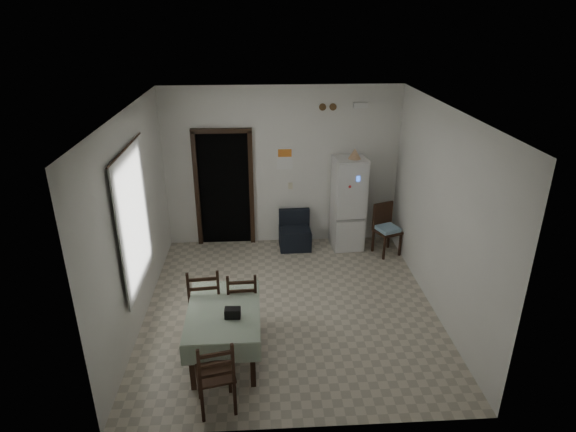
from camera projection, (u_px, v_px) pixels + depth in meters
The scene contains 25 objects.
ground at pixel (290, 307), 7.13m from camera, with size 4.50×4.50×0.00m, color #B4A993.
ceiling at pixel (290, 110), 5.99m from camera, with size 4.20×4.50×0.02m, color white, non-canonical shape.
wall_back at pixel (282, 167), 8.62m from camera, with size 4.20×0.02×2.90m, color silver, non-canonical shape.
wall_front at pixel (306, 312), 4.50m from camera, with size 4.20×0.02×2.90m, color silver, non-canonical shape.
wall_left at pixel (134, 221), 6.44m from camera, with size 0.02×4.50×2.90m, color silver, non-canonical shape.
wall_right at pixel (441, 213), 6.68m from camera, with size 0.02×4.50×2.90m, color silver, non-canonical shape.
doorway at pixel (225, 185), 8.91m from camera, with size 1.06×0.52×2.22m.
window_recess at pixel (126, 220), 6.22m from camera, with size 0.10×1.20×1.60m, color silver.
curtain at pixel (134, 220), 6.22m from camera, with size 0.02×1.45×1.85m, color silver.
curtain_rod at pixel (125, 148), 5.85m from camera, with size 0.02×0.02×1.60m, color black.
calendar at pixel (285, 158), 8.55m from camera, with size 0.28×0.02×0.40m, color white.
calendar_image at pixel (285, 153), 8.50m from camera, with size 0.24×0.01×0.14m, color orange.
light_switch at pixel (290, 186), 8.76m from camera, with size 0.08×0.02×0.12m, color beige.
vent_left at pixel (323, 107), 8.23m from camera, with size 0.12×0.12×0.03m, color brown.
vent_right at pixel (333, 107), 8.24m from camera, with size 0.12×0.12×0.03m, color brown.
emergency_light at pixel (360, 105), 8.23m from camera, with size 0.25×0.07×0.09m, color white.
fridge at pixel (348, 204), 8.64m from camera, with size 0.55×0.55×1.69m, color silver, non-canonical shape.
tan_cone at pixel (355, 154), 8.24m from camera, with size 0.22×0.22×0.18m, color tan.
navy_seat at pixel (295, 231), 8.78m from camera, with size 0.56×0.55×0.68m, color black, non-canonical shape.
corner_chair at pixel (388, 230), 8.51m from camera, with size 0.40×0.40×0.92m, color black, non-canonical shape.
dining_table at pixel (225, 332), 6.00m from camera, with size 0.88×1.33×0.69m, color #97A990, non-canonical shape.
black_bag at pixel (233, 313), 5.69m from camera, with size 0.19×0.11×0.12m, color black.
dining_chair_far_left at pixel (205, 299), 6.40m from camera, with size 0.44×0.44×1.02m, color black, non-canonical shape.
dining_chair_far_right at pixel (242, 300), 6.44m from camera, with size 0.41×0.41×0.95m, color black, non-canonical shape.
dining_chair_near_head at pixel (215, 372), 5.16m from camera, with size 0.40×0.40×0.94m, color black, non-canonical shape.
Camera 1 is at (-0.40, -6.01, 4.06)m, focal length 30.00 mm.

